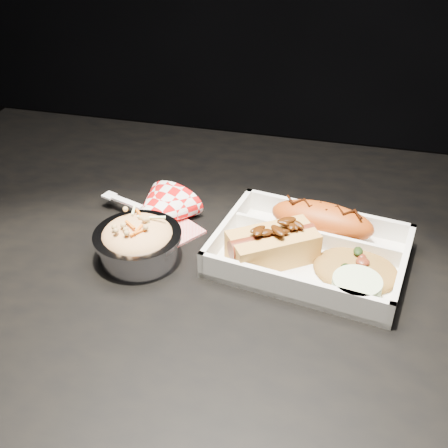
{
  "coord_description": "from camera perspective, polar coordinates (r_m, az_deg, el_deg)",
  "views": [
    {
      "loc": [
        0.14,
        -0.6,
        1.22
      ],
      "look_at": [
        -0.01,
        -0.01,
        0.81
      ],
      "focal_mm": 45.0,
      "sensor_mm": 36.0,
      "label": 1
    }
  ],
  "objects": [
    {
      "name": "fried_rice_mound",
      "position": [
        0.75,
        13.34,
        -3.9
      ],
      "size": [
        0.12,
        0.11,
        0.03
      ],
      "primitive_type": "ellipsoid",
      "rotation": [
        0.0,
        0.0,
        -0.16
      ],
      "color": "#A06F2E",
      "rests_on": "food_tray"
    },
    {
      "name": "foil_coleslaw_cup",
      "position": [
        0.76,
        -8.75,
        -1.66
      ],
      "size": [
        0.12,
        0.12,
        0.07
      ],
      "color": "silver",
      "rests_on": "dining_table"
    },
    {
      "name": "hotdog",
      "position": [
        0.75,
        4.97,
        -2.01
      ],
      "size": [
        0.13,
        0.11,
        0.06
      ],
      "rotation": [
        0.0,
        0.0,
        0.6
      ],
      "color": "gold",
      "rests_on": "food_tray"
    },
    {
      "name": "dining_table",
      "position": [
        0.83,
        0.69,
        -8.45
      ],
      "size": [
        1.2,
        0.8,
        0.75
      ],
      "color": "black",
      "rests_on": "ground"
    },
    {
      "name": "food_tray",
      "position": [
        0.77,
        8.7,
        -3.06
      ],
      "size": [
        0.28,
        0.22,
        0.04
      ],
      "rotation": [
        0.0,
        0.0,
        -0.16
      ],
      "color": "white",
      "rests_on": "dining_table"
    },
    {
      "name": "cupcake_liner",
      "position": [
        0.71,
        13.27,
        -6.46
      ],
      "size": [
        0.06,
        0.06,
        0.03
      ],
      "primitive_type": "cylinder",
      "color": "beige",
      "rests_on": "food_tray"
    },
    {
      "name": "napkin_fork",
      "position": [
        0.84,
        -7.06,
        0.92
      ],
      "size": [
        0.18,
        0.15,
        0.1
      ],
      "rotation": [
        0.0,
        0.0,
        -0.33
      ],
      "color": "red",
      "rests_on": "dining_table"
    },
    {
      "name": "fried_pastry",
      "position": [
        0.8,
        9.91,
        0.38
      ],
      "size": [
        0.16,
        0.08,
        0.05
      ],
      "primitive_type": "ellipsoid",
      "rotation": [
        0.0,
        0.0,
        -0.16
      ],
      "color": "#AD4511",
      "rests_on": "food_tray"
    }
  ]
}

